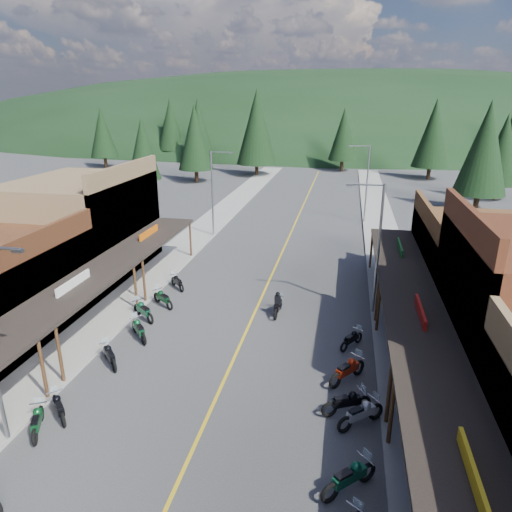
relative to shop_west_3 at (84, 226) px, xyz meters
The scene contains 35 objects.
ground 18.17m from the shop_west_3, 39.34° to the right, with size 220.00×220.00×0.00m, color #38383A.
centerline 16.67m from the shop_west_3, 32.26° to the left, with size 0.15×90.00×0.01m, color gold.
sidewalk_west 10.65m from the shop_west_3, 59.70° to the left, with size 3.40×94.00×0.15m, color gray.
sidewalk_east 24.35m from the shop_west_3, 21.15° to the left, with size 3.40×94.00×0.15m, color gray.
shop_west_3 is the anchor object (origin of this frame).
shop_east_3 27.56m from the shop_west_3, ahead, with size 10.90×10.20×6.20m.
streetlight_1 12.73m from the shop_west_3, 57.44° to the left, with size 2.16×0.18×8.00m.
streetlight_2 21.02m from the shop_west_3, ahead, with size 2.16×0.18×8.00m.
streetlight_3 27.94m from the shop_west_3, 42.04° to the left, with size 2.16×0.18×8.00m.
ridge_hill 124.52m from the shop_west_3, 83.64° to the left, with size 310.00×140.00×60.00m, color black.
pine_0 57.15m from the shop_west_3, 117.34° to the left, with size 5.04×5.04×11.00m.
pine_1 59.70m from the shop_west_3, 99.87° to the left, with size 5.88×5.88×12.50m.
pine_2 47.07m from the shop_west_3, 85.37° to the left, with size 6.72×6.72×14.00m.
pine_3 57.59m from the shop_west_3, 71.99° to the left, with size 5.04×5.04×11.00m.
pine_4 58.27m from the shop_west_3, 56.87° to the left, with size 5.88×5.88×12.50m.
pine_7 67.32m from the shop_west_3, 105.72° to the left, with size 5.88×5.88×12.50m.
pine_8 29.95m from the shop_west_3, 105.97° to the left, with size 4.48×4.48×10.00m.
pine_9 50.71m from the shop_west_3, 41.73° to the left, with size 4.93×4.93×10.80m.
pine_10 39.07m from the shop_west_3, 96.22° to the left, with size 5.38×5.38×11.60m.
pine_11 43.22m from the shop_west_3, 38.32° to the left, with size 5.82×5.82×12.40m.
bike_west_5 18.49m from the shop_west_3, 65.68° to the right, with size 0.66×1.99×1.14m, color #0D451F, non-canonical shape.
bike_west_6 17.77m from the shop_west_3, 63.50° to the right, with size 0.65×1.95×1.11m, color black, non-canonical shape.
bike_west_7 14.42m from the shop_west_3, 55.75° to the right, with size 0.68×2.04×1.17m, color black, non-canonical shape.
bike_west_8 12.50m from the shop_west_3, 47.43° to the right, with size 0.73×2.20×1.26m, color #0C4021, non-canonical shape.
bike_west_9 10.49m from the shop_west_3, 42.08° to the right, with size 0.74×2.22×1.27m, color #0D442A, non-canonical shape.
bike_west_10 9.73m from the shop_west_3, 31.32° to the right, with size 0.70×2.10×1.20m, color #0B371A, non-canonical shape.
bike_west_11 8.60m from the shop_west_3, 14.22° to the right, with size 0.63×1.90×1.09m, color black, non-canonical shape.
bike_east_5 26.17m from the shop_west_3, 41.35° to the right, with size 0.76×2.29×1.31m, color #0E462E, non-canonical shape.
bike_east_6 24.43m from the shop_west_3, 34.64° to the right, with size 0.75×2.25×1.28m, color #ABACB1, non-canonical shape.
bike_east_7 23.60m from the shop_west_3, 34.11° to the right, with size 0.72×2.17×1.24m, color black, non-canonical shape.
bike_east_8 22.39m from the shop_west_3, 29.11° to the right, with size 0.78×2.34×1.34m, color #B5250C, non-canonical shape.
bike_east_9 21.24m from the shop_west_3, 21.28° to the right, with size 0.62×1.87×1.07m, color black, non-canonical shape.
rider_on_bike 16.15m from the shop_west_3, 16.68° to the right, with size 0.79×2.11×1.58m.
pedestrian_east_a 26.71m from the shop_west_3, 35.40° to the right, with size 0.58×0.38×1.59m, color #2B2030.
pedestrian_east_b 22.23m from the shop_west_3, ahead, with size 0.92×0.53×1.89m, color #513833.
Camera 1 is at (5.02, -18.11, 12.48)m, focal length 32.00 mm.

